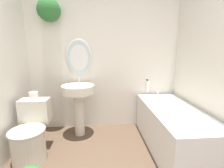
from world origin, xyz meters
TOP-DOWN VIEW (x-y plane):
  - wall_back at (-0.09, 2.27)m, footprint 2.61×0.34m
  - toilet at (-0.97, 1.44)m, footprint 0.42×0.61m
  - pedestal_sink at (-0.42, 1.96)m, footprint 0.50×0.50m
  - bathtub at (0.90, 1.47)m, footprint 0.65×1.45m
  - shampoo_bottle at (0.70, 2.11)m, footprint 0.07×0.07m
  - toilet_paper_roll at (-0.97, 1.66)m, footprint 0.11×0.11m

SIDE VIEW (x-z plane):
  - toilet at x=-0.97m, z-range -0.05..0.65m
  - bathtub at x=0.90m, z-range -0.03..0.63m
  - pedestal_sink at x=-0.42m, z-range 0.15..1.07m
  - toilet_paper_roll at x=-0.97m, z-range 0.70..0.80m
  - shampoo_bottle at x=0.70m, z-range 0.65..0.86m
  - wall_back at x=-0.09m, z-range 0.07..2.47m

